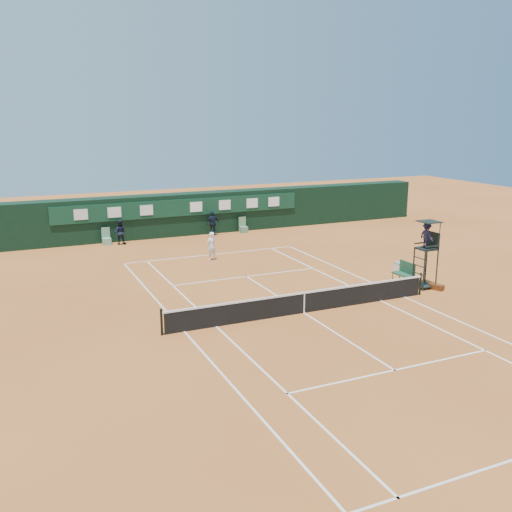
{
  "coord_description": "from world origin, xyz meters",
  "views": [
    {
      "loc": [
        -11.67,
        -20.83,
        8.45
      ],
      "look_at": [
        0.38,
        6.0,
        1.2
      ],
      "focal_mm": 40.0,
      "sensor_mm": 36.0,
      "label": 1
    }
  ],
  "objects_px": {
    "tennis_net": "(304,302)",
    "player_bench": "(405,271)",
    "umpire_chair": "(427,240)",
    "cooler": "(400,268)",
    "player": "(211,246)"
  },
  "relations": [
    {
      "from": "umpire_chair",
      "to": "cooler",
      "type": "relative_size",
      "value": 5.3
    },
    {
      "from": "tennis_net",
      "to": "cooler",
      "type": "bearing_deg",
      "value": 23.66
    },
    {
      "from": "tennis_net",
      "to": "umpire_chair",
      "type": "bearing_deg",
      "value": 6.34
    },
    {
      "from": "tennis_net",
      "to": "player_bench",
      "type": "distance_m",
      "value": 7.34
    },
    {
      "from": "tennis_net",
      "to": "player_bench",
      "type": "bearing_deg",
      "value": 15.78
    },
    {
      "from": "player_bench",
      "to": "player",
      "type": "xyz_separation_m",
      "value": [
        -7.54,
        8.64,
        0.26
      ]
    },
    {
      "from": "tennis_net",
      "to": "umpire_chair",
      "type": "relative_size",
      "value": 3.77
    },
    {
      "from": "tennis_net",
      "to": "player_bench",
      "type": "height_order",
      "value": "same"
    },
    {
      "from": "umpire_chair",
      "to": "cooler",
      "type": "height_order",
      "value": "umpire_chair"
    },
    {
      "from": "umpire_chair",
      "to": "player_bench",
      "type": "bearing_deg",
      "value": 102.58
    },
    {
      "from": "umpire_chair",
      "to": "cooler",
      "type": "distance_m",
      "value": 3.47
    },
    {
      "from": "cooler",
      "to": "umpire_chair",
      "type": "bearing_deg",
      "value": -103.04
    },
    {
      "from": "cooler",
      "to": "player",
      "type": "distance_m",
      "value": 11.06
    },
    {
      "from": "umpire_chair",
      "to": "player_bench",
      "type": "relative_size",
      "value": 2.85
    },
    {
      "from": "umpire_chair",
      "to": "tennis_net",
      "type": "bearing_deg",
      "value": -173.66
    }
  ]
}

